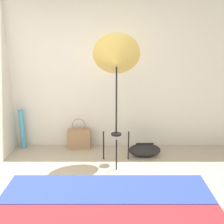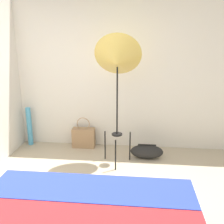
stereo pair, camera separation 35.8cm
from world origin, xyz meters
The scene contains 6 objects.
ground_plane centered at (0.00, 0.00, 0.00)m, with size 14.00×14.00×0.00m, color tan.
wall_back centered at (0.00, 2.08, 1.30)m, with size 8.00×0.05×2.60m.
photo_umbrella centered at (0.40, 1.39, 1.53)m, with size 0.66×0.53×1.90m.
tote_bag centered at (-0.22, 1.92, 0.17)m, with size 0.38×0.16×0.53m.
duffel_bag centered at (0.85, 1.59, 0.11)m, with size 0.51×0.22×0.23m.
paper_roll centered at (-1.18, 1.93, 0.34)m, with size 0.09×0.09×0.68m.
Camera 2 is at (0.69, -2.20, 1.85)m, focal length 42.00 mm.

